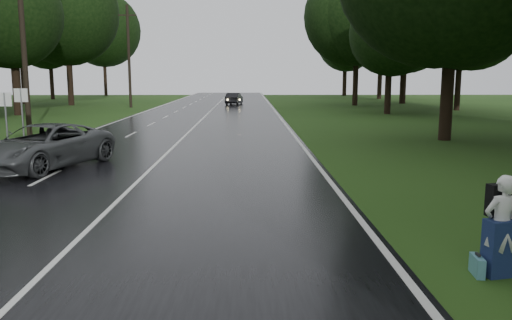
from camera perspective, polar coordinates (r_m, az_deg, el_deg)
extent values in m
plane|color=#254614|center=(9.21, -22.44, -11.73)|extent=(160.00, 160.00, 0.00)
cube|color=black|center=(28.35, -7.67, 2.77)|extent=(12.00, 140.00, 0.04)
cube|color=silver|center=(28.35, -7.67, 2.82)|extent=(0.12, 140.00, 0.01)
imported|color=#424547|center=(19.19, -22.44, 1.40)|extent=(4.19, 5.96, 1.51)
imported|color=black|center=(57.64, -2.43, 6.78)|extent=(1.95, 4.09, 1.29)
imported|color=silver|center=(9.16, 25.39, -6.59)|extent=(0.67, 0.51, 1.66)
cube|color=navy|center=(9.26, 25.23, -8.76)|extent=(0.52, 0.40, 0.93)
cube|color=black|center=(9.30, 25.18, -4.02)|extent=(0.41, 0.27, 0.53)
cube|color=teal|center=(9.23, 23.19, -10.66)|extent=(0.18, 0.46, 0.32)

